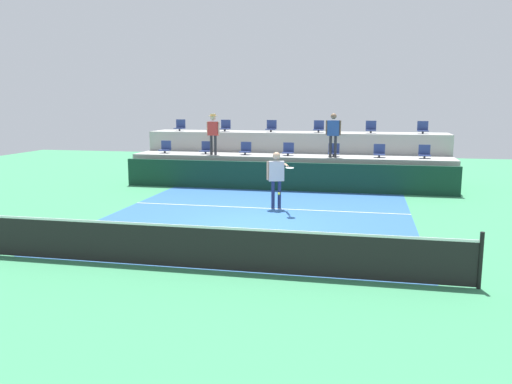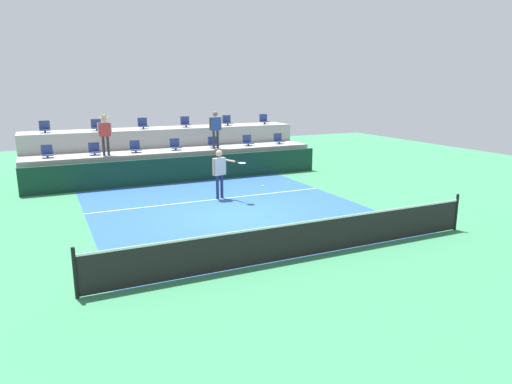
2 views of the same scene
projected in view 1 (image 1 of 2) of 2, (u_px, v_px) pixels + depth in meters
ground_plane at (250, 225)px, 14.47m from camera, size 40.00×40.00×0.00m
court_inner_paint at (258, 218)px, 15.44m from camera, size 9.00×10.00×0.01m
court_service_line at (267, 208)px, 16.79m from camera, size 9.00×0.06×0.00m
tennis_net at (207, 246)px, 10.53m from camera, size 10.48×0.08×1.07m
sponsor_backboard at (284, 176)px, 20.17m from camera, size 13.00×0.16×1.10m
seating_tier_lower at (289, 170)px, 21.41m from camera, size 13.00×1.80×1.25m
seating_tier_upper at (295, 156)px, 23.07m from camera, size 13.00×1.80×2.10m
stadium_chair_lower_far_left at (165, 148)px, 22.30m from camera, size 0.44×0.40×0.52m
stadium_chair_lower_left at (206, 149)px, 21.93m from camera, size 0.44×0.40×0.52m
stadium_chair_lower_mid_left at (246, 149)px, 21.57m from camera, size 0.44×0.40×0.52m
stadium_chair_lower_center at (288, 150)px, 21.21m from camera, size 0.44×0.40×0.52m
stadium_chair_lower_mid_right at (334, 151)px, 20.83m from camera, size 0.44×0.40×0.52m
stadium_chair_lower_right at (379, 152)px, 20.46m from camera, size 0.44×0.40×0.52m
stadium_chair_lower_far_right at (424, 153)px, 20.11m from camera, size 0.44×0.40×0.52m
stadium_chair_upper_far_left at (180, 126)px, 23.89m from camera, size 0.44×0.40×0.52m
stadium_chair_upper_left at (225, 127)px, 23.45m from camera, size 0.44×0.40×0.52m
stadium_chair_upper_mid_left at (271, 127)px, 23.01m from camera, size 0.44×0.40×0.52m
stadium_chair_upper_mid_right at (319, 127)px, 22.58m from camera, size 0.44×0.40×0.52m
stadium_chair_upper_right at (371, 128)px, 22.12m from camera, size 0.44×0.40×0.52m
stadium_chair_upper_far_right at (423, 128)px, 21.69m from camera, size 0.44×0.40×0.52m
tennis_player at (277, 174)px, 16.57m from camera, size 1.03×1.17×1.83m
spectator_with_hat at (213, 130)px, 21.33m from camera, size 0.58×0.43×1.68m
spectator_in_grey at (333, 131)px, 20.32m from camera, size 0.60×0.23×1.72m
tennis_ball at (279, 194)px, 14.03m from camera, size 0.07×0.07×0.07m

